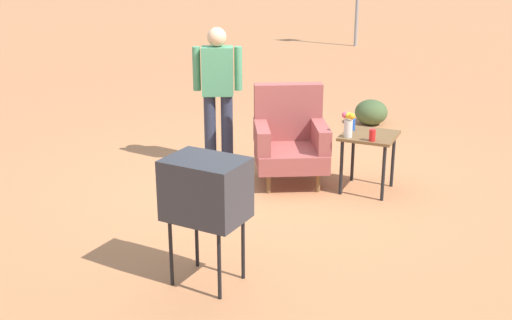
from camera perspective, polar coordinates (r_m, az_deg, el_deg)
The scene contains 9 objects.
ground_plane at distance 7.35m, azimuth 0.58°, elevation -1.98°, with size 60.00×60.00×0.00m, color #C17A4C.
armchair at distance 7.28m, azimuth 2.96°, elevation 1.92°, with size 1.03×1.04×1.06m.
side_table at distance 7.07m, azimuth 9.74°, elevation 1.48°, with size 0.56×0.56×0.63m.
tv_on_stand at distance 5.02m, azimuth -4.35°, elevation -2.61°, with size 0.64×0.49×1.03m.
person_standing at distance 7.69m, azimuth -3.33°, elevation 6.22°, with size 0.53×0.35×1.64m.
soda_can_blue at distance 7.15m, azimuth 8.33°, elevation 3.06°, with size 0.07×0.07×0.12m, color blue.
soda_can_red at distance 6.80m, azimuth 10.04°, elevation 2.13°, with size 0.07×0.07×0.12m, color red.
flower_vase at distance 6.87m, azimuth 8.00°, elevation 3.16°, with size 0.15×0.10×0.27m.
shrub_near at distance 9.74m, azimuth 9.95°, elevation 4.10°, with size 0.47×0.47×0.37m, color #475B33.
Camera 1 is at (2.67, -6.33, 2.61)m, focal length 46.18 mm.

